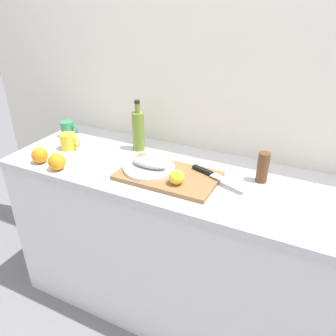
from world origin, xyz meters
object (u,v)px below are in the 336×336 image
fish_fillet (149,163)px  coffee_mug_1 (68,129)px  cutting_board (168,176)px  white_plate (149,168)px  olive_oil_bottle (138,130)px  coffee_mug_0 (69,141)px  lemon_0 (177,177)px  chef_knife (212,174)px  pepper_mill (263,167)px

fish_fillet → coffee_mug_1: (-0.65, 0.19, -0.01)m
cutting_board → white_plate: size_ratio=1.89×
coffee_mug_1 → olive_oil_bottle: bearing=3.1°
coffee_mug_0 → lemon_0: bearing=-9.1°
white_plate → chef_knife: (0.28, 0.07, 0.00)m
lemon_0 → fish_fillet: bearing=159.7°
olive_oil_bottle → white_plate: bearing=-49.1°
coffee_mug_0 → coffee_mug_1: 0.18m
coffee_mug_0 → olive_oil_bottle: bearing=25.3°
white_plate → chef_knife: bearing=13.9°
olive_oil_bottle → pepper_mill: olive_oil_bottle is taller
coffee_mug_1 → pepper_mill: size_ratio=0.80×
lemon_0 → coffee_mug_0: bearing=170.9°
coffee_mug_0 → coffee_mug_1: size_ratio=1.10×
white_plate → olive_oil_bottle: 0.29m
coffee_mug_1 → fish_fillet: bearing=-15.9°
white_plate → lemon_0: bearing=-20.3°
olive_oil_bottle → coffee_mug_0: olive_oil_bottle is taller
lemon_0 → olive_oil_bottle: 0.45m
cutting_board → olive_oil_bottle: olive_oil_bottle is taller
olive_oil_bottle → pepper_mill: size_ratio=1.92×
coffee_mug_0 → cutting_board: bearing=-4.3°
olive_oil_bottle → coffee_mug_1: size_ratio=2.39×
cutting_board → fish_fillet: size_ratio=2.52×
white_plate → pepper_mill: (0.49, 0.16, 0.04)m
white_plate → coffee_mug_0: bearing=174.7°
cutting_board → olive_oil_bottle: 0.36m
olive_oil_bottle → pepper_mill: 0.68m
chef_knife → olive_oil_bottle: size_ratio=1.04×
pepper_mill → olive_oil_bottle: bearing=175.6°
chef_knife → coffee_mug_1: 0.94m
cutting_board → chef_knife: size_ratio=1.61×
chef_knife → fish_fillet: bearing=-147.4°
cutting_board → fish_fillet: 0.11m
lemon_0 → white_plate: bearing=159.7°
fish_fillet → coffee_mug_1: size_ratio=1.59×
chef_knife → lemon_0: lemon_0 is taller
coffee_mug_1 → pepper_mill: pepper_mill is taller
white_plate → pepper_mill: bearing=17.8°
pepper_mill → fish_fillet: bearing=-162.2°
lemon_0 → olive_oil_bottle: olive_oil_bottle is taller
cutting_board → pepper_mill: bearing=21.8°
olive_oil_bottle → cutting_board: bearing=-36.8°
white_plate → olive_oil_bottle: (-0.18, 0.21, 0.08)m
cutting_board → coffee_mug_0: size_ratio=3.64×
lemon_0 → pepper_mill: size_ratio=0.48×
lemon_0 → olive_oil_bottle: size_ratio=0.25×
white_plate → lemon_0: (0.17, -0.06, 0.03)m
chef_knife → coffee_mug_0: (-0.81, -0.02, 0.01)m
white_plate → coffee_mug_0: 0.53m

